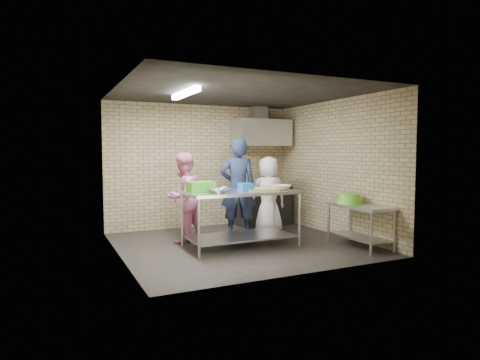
% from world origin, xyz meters
% --- Properties ---
extents(floor, '(4.20, 4.20, 0.00)m').
position_xyz_m(floor, '(0.00, 0.00, 0.00)').
color(floor, black).
rests_on(floor, ground).
extents(ceiling, '(4.20, 4.20, 0.00)m').
position_xyz_m(ceiling, '(0.00, 0.00, 2.70)').
color(ceiling, black).
rests_on(ceiling, ground).
extents(back_wall, '(4.20, 0.06, 2.70)m').
position_xyz_m(back_wall, '(0.00, 2.00, 1.35)').
color(back_wall, tan).
rests_on(back_wall, ground).
extents(front_wall, '(4.20, 0.06, 2.70)m').
position_xyz_m(front_wall, '(0.00, -2.00, 1.35)').
color(front_wall, tan).
rests_on(front_wall, ground).
extents(left_wall, '(0.06, 4.00, 2.70)m').
position_xyz_m(left_wall, '(-2.10, 0.00, 1.35)').
color(left_wall, tan).
rests_on(left_wall, ground).
extents(right_wall, '(0.06, 4.00, 2.70)m').
position_xyz_m(right_wall, '(2.10, 0.00, 1.35)').
color(right_wall, tan).
rests_on(right_wall, ground).
extents(prep_table, '(1.97, 0.99, 0.99)m').
position_xyz_m(prep_table, '(-0.05, -0.15, 0.49)').
color(prep_table, '#B1B4B8').
rests_on(prep_table, floor).
extents(side_counter, '(0.60, 1.20, 0.75)m').
position_xyz_m(side_counter, '(1.80, -1.10, 0.38)').
color(side_counter, silver).
rests_on(side_counter, floor).
extents(stove, '(1.20, 0.70, 0.90)m').
position_xyz_m(stove, '(1.35, 1.65, 0.45)').
color(stove, black).
rests_on(stove, floor).
extents(range_hood, '(1.30, 0.60, 0.60)m').
position_xyz_m(range_hood, '(1.35, 1.70, 2.10)').
color(range_hood, silver).
rests_on(range_hood, back_wall).
extents(hood_duct, '(0.35, 0.30, 0.30)m').
position_xyz_m(hood_duct, '(1.35, 1.85, 2.55)').
color(hood_duct, '#A5A8AD').
rests_on(hood_duct, back_wall).
extents(wall_shelf, '(0.80, 0.20, 0.04)m').
position_xyz_m(wall_shelf, '(1.65, 1.89, 1.92)').
color(wall_shelf, '#3F2B19').
rests_on(wall_shelf, back_wall).
extents(fluorescent_fixture, '(0.10, 1.25, 0.08)m').
position_xyz_m(fluorescent_fixture, '(-1.00, 0.00, 2.64)').
color(fluorescent_fixture, white).
rests_on(fluorescent_fixture, ceiling).
extents(green_crate, '(0.44, 0.33, 0.18)m').
position_xyz_m(green_crate, '(-0.75, -0.03, 1.07)').
color(green_crate, '#389A1C').
rests_on(green_crate, prep_table).
extents(blue_tub, '(0.22, 0.22, 0.14)m').
position_xyz_m(blue_tub, '(-0.00, -0.25, 1.06)').
color(blue_tub, blue).
rests_on(blue_tub, prep_table).
extents(cutting_board, '(0.60, 0.46, 0.03)m').
position_xyz_m(cutting_board, '(0.30, -0.17, 1.00)').
color(cutting_board, tan).
rests_on(cutting_board, prep_table).
extents(mixing_bowl_a, '(0.34, 0.34, 0.08)m').
position_xyz_m(mixing_bowl_a, '(-0.55, -0.35, 1.02)').
color(mixing_bowl_a, silver).
rests_on(mixing_bowl_a, prep_table).
extents(mixing_bowl_b, '(0.26, 0.26, 0.07)m').
position_xyz_m(mixing_bowl_b, '(-0.35, -0.10, 1.02)').
color(mixing_bowl_b, '#B9BCC0').
rests_on(mixing_bowl_b, prep_table).
extents(ceramic_bowl, '(0.42, 0.42, 0.09)m').
position_xyz_m(ceramic_bowl, '(0.65, -0.30, 1.03)').
color(ceramic_bowl, beige).
rests_on(ceramic_bowl, prep_table).
extents(green_basin, '(0.46, 0.46, 0.17)m').
position_xyz_m(green_basin, '(1.78, -0.85, 0.83)').
color(green_basin, '#59C626').
rests_on(green_basin, side_counter).
extents(bottle_red, '(0.07, 0.07, 0.18)m').
position_xyz_m(bottle_red, '(1.40, 1.89, 2.03)').
color(bottle_red, '#B22619').
rests_on(bottle_red, wall_shelf).
extents(bottle_green, '(0.06, 0.06, 0.15)m').
position_xyz_m(bottle_green, '(1.80, 1.89, 2.02)').
color(bottle_green, green).
rests_on(bottle_green, wall_shelf).
extents(man_navy, '(0.82, 0.68, 1.93)m').
position_xyz_m(man_navy, '(0.29, 0.70, 0.97)').
color(man_navy, '#151A36').
rests_on(man_navy, floor).
extents(woman_pink, '(1.02, 0.97, 1.65)m').
position_xyz_m(woman_pink, '(-0.85, 0.66, 0.83)').
color(woman_pink, '#C66991').
rests_on(woman_pink, floor).
extents(woman_white, '(0.83, 0.60, 1.57)m').
position_xyz_m(woman_white, '(0.99, 0.72, 0.79)').
color(woman_white, white).
rests_on(woman_white, floor).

